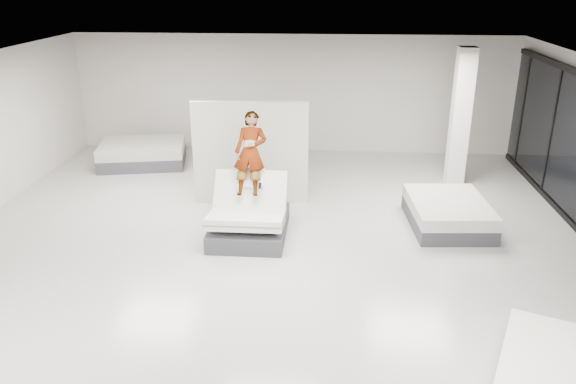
% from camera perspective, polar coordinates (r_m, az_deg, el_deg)
% --- Properties ---
extents(room, '(14.00, 14.04, 3.20)m').
position_cam_1_polar(room, '(8.92, -2.45, 1.07)').
color(room, beige).
rests_on(room, ground).
extents(hero_bed, '(1.41, 1.85, 1.24)m').
position_cam_1_polar(hero_bed, '(10.66, -3.96, -2.64)').
color(hero_bed, '#3D3D42').
rests_on(hero_bed, floor).
extents(person, '(0.60, 1.61, 1.15)m').
position_cam_1_polar(person, '(10.67, -3.81, 2.27)').
color(person, slate).
rests_on(person, hero_bed).
extents(remote, '(0.05, 0.14, 0.08)m').
position_cam_1_polar(remote, '(10.37, -2.86, 0.64)').
color(remote, black).
rests_on(remote, person).
extents(divider_panel, '(2.46, 0.29, 2.23)m').
position_cam_1_polar(divider_panel, '(12.00, -3.82, 3.96)').
color(divider_panel, beige).
rests_on(divider_panel, floor).
extents(flat_bed_right_far, '(1.58, 2.03, 0.53)m').
position_cam_1_polar(flat_bed_right_far, '(11.54, 15.92, -2.08)').
color(flat_bed_right_far, '#3D3D42').
rests_on(flat_bed_right_far, floor).
extents(flat_bed_right_near, '(2.05, 2.30, 0.52)m').
position_cam_1_polar(flat_bed_right_near, '(7.55, 26.23, -17.07)').
color(flat_bed_right_near, '#3D3D42').
rests_on(flat_bed_right_near, floor).
extents(flat_bed_left_far, '(2.40, 1.98, 0.59)m').
position_cam_1_polar(flat_bed_left_far, '(15.21, -14.53, 3.82)').
color(flat_bed_left_far, '#3D3D42').
rests_on(flat_bed_left_far, floor).
extents(column, '(0.40, 0.40, 3.20)m').
position_cam_1_polar(column, '(13.51, 17.10, 7.16)').
color(column, white).
rests_on(column, floor).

